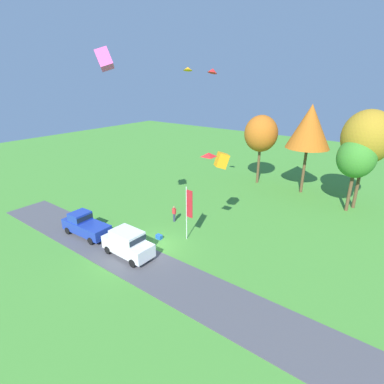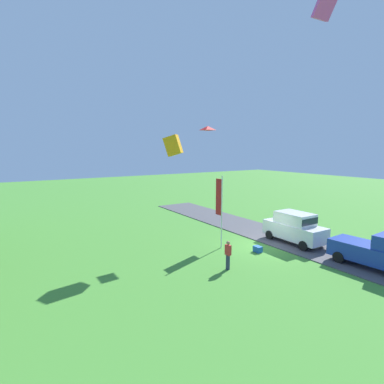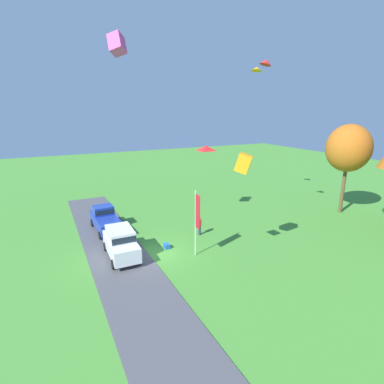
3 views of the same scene
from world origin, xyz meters
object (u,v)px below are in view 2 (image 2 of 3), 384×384
object	(u,v)px
cooler_box	(258,249)
kite_box_mid_center	(173,146)
kite_diamond_over_trees	(208,128)
flag_banner	(220,202)
person_on_lawn	(228,255)
car_suv_far_end	(294,226)
kite_box_trailing_tail	(324,7)
car_pickup_by_flagpole	(380,252)

from	to	relation	value
cooler_box	kite_box_mid_center	distance (m)	9.13
cooler_box	kite_diamond_over_trees	bearing A→B (deg)	9.93
cooler_box	kite_box_mid_center	size ratio (longest dim) A/B	0.44
flag_banner	person_on_lawn	bearing A→B (deg)	149.10
car_suv_far_end	kite_box_trailing_tail	distance (m)	14.24
cooler_box	kite_box_trailing_tail	size ratio (longest dim) A/B	0.43
cooler_box	car_pickup_by_flagpole	bearing A→B (deg)	-148.78
car_pickup_by_flagpole	kite_diamond_over_trees	size ratio (longest dim) A/B	4.86
kite_box_mid_center	kite_diamond_over_trees	bearing A→B (deg)	-74.60
flag_banner	cooler_box	bearing A→B (deg)	-146.24
flag_banner	kite_box_mid_center	size ratio (longest dim) A/B	4.05
kite_box_trailing_tail	kite_diamond_over_trees	size ratio (longest dim) A/B	1.26
person_on_lawn	car_suv_far_end	bearing A→B (deg)	-81.18
person_on_lawn	cooler_box	size ratio (longest dim) A/B	3.05
car_pickup_by_flagpole	cooler_box	xyz separation A→B (m)	(6.05, 3.66, -0.91)
car_pickup_by_flagpole	kite_box_mid_center	bearing A→B (deg)	39.30
cooler_box	kite_box_mid_center	xyz separation A→B (m)	(3.82, 4.41, 7.02)
car_pickup_by_flagpole	cooler_box	world-z (taller)	car_pickup_by_flagpole
car_pickup_by_flagpole	car_suv_far_end	distance (m)	5.97
kite_box_mid_center	car_pickup_by_flagpole	bearing A→B (deg)	-140.70
person_on_lawn	kite_box_trailing_tail	xyz separation A→B (m)	(-1.10, -6.13, 14.44)
car_pickup_by_flagpole	person_on_lawn	xyz separation A→B (m)	(4.83, 7.31, -0.23)
person_on_lawn	kite_box_mid_center	bearing A→B (deg)	8.71
person_on_lawn	kite_box_trailing_tail	bearing A→B (deg)	-100.17
person_on_lawn	kite_box_trailing_tail	distance (m)	15.73
car_pickup_by_flagpole	flag_banner	distance (m)	10.07
car_pickup_by_flagpole	kite_diamond_over_trees	bearing A→B (deg)	22.55
car_suv_far_end	kite_box_mid_center	world-z (taller)	kite_box_mid_center
cooler_box	kite_box_mid_center	bearing A→B (deg)	49.10
person_on_lawn	kite_diamond_over_trees	bearing A→B (deg)	-24.95
kite_box_trailing_tail	car_suv_far_end	bearing A→B (deg)	-27.41
flag_banner	kite_diamond_over_trees	world-z (taller)	kite_diamond_over_trees
car_pickup_by_flagpole	kite_box_mid_center	size ratio (longest dim) A/B	3.97
kite_diamond_over_trees	car_pickup_by_flagpole	bearing A→B (deg)	-157.45
car_pickup_by_flagpole	flag_banner	world-z (taller)	flag_banner
kite_box_trailing_tail	car_pickup_by_flagpole	bearing A→B (deg)	-162.58
cooler_box	flag_banner	bearing A→B (deg)	33.76
person_on_lawn	kite_box_mid_center	distance (m)	8.13
kite_box_trailing_tail	kite_box_mid_center	world-z (taller)	kite_box_trailing_tail
car_suv_far_end	person_on_lawn	xyz separation A→B (m)	(-1.13, 7.29, -0.42)
kite_box_mid_center	cooler_box	bearing A→B (deg)	-130.90
kite_box_trailing_tail	kite_box_mid_center	distance (m)	12.29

